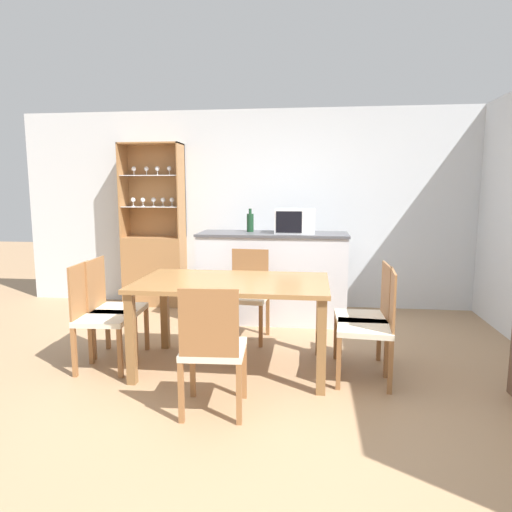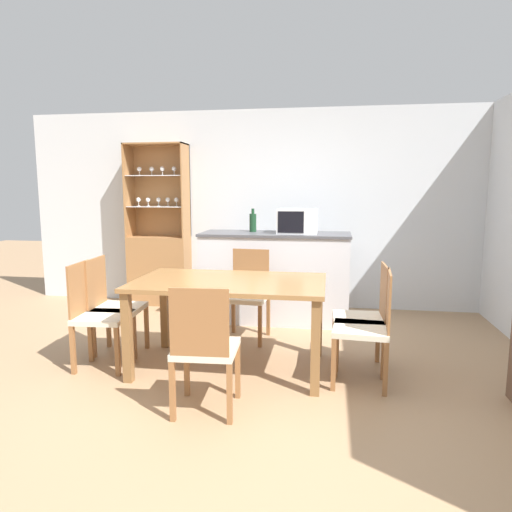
{
  "view_description": "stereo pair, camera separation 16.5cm",
  "coord_description": "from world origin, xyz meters",
  "views": [
    {
      "loc": [
        0.52,
        -3.35,
        1.54
      ],
      "look_at": [
        -0.04,
        1.13,
        0.87
      ],
      "focal_mm": 32.0,
      "sensor_mm": 36.0,
      "label": 1
    },
    {
      "loc": [
        0.68,
        -3.33,
        1.54
      ],
      "look_at": [
        -0.04,
        1.13,
        0.87
      ],
      "focal_mm": 32.0,
      "sensor_mm": 36.0,
      "label": 2
    }
  ],
  "objects": [
    {
      "name": "display_cabinet",
      "position": [
        -1.57,
        2.44,
        0.62
      ],
      "size": [
        0.8,
        0.34,
        2.12
      ],
      "color": "#A37042",
      "rests_on": "ground_plane"
    },
    {
      "name": "dining_chair_head_near",
      "position": [
        -0.14,
        -0.43,
        0.46
      ],
      "size": [
        0.45,
        0.45,
        0.92
      ],
      "rotation": [
        0.0,
        0.0,
        0.06
      ],
      "color": "beige",
      "rests_on": "ground_plane"
    },
    {
      "name": "dining_chair_side_right_far",
      "position": [
        0.99,
        0.52,
        0.46
      ],
      "size": [
        0.43,
        0.43,
        0.92
      ],
      "rotation": [
        0.0,
        0.0,
        1.59
      ],
      "color": "beige",
      "rests_on": "ground_plane"
    },
    {
      "name": "wall_back",
      "position": [
        0.0,
        2.63,
        1.27
      ],
      "size": [
        6.8,
        0.06,
        2.55
      ],
      "color": "silver",
      "rests_on": "ground_plane"
    },
    {
      "name": "kitchen_counter",
      "position": [
        0.06,
        1.89,
        0.52
      ],
      "size": [
        1.72,
        0.64,
        1.04
      ],
      "color": "silver",
      "rests_on": "ground_plane"
    },
    {
      "name": "ground_plane",
      "position": [
        0.0,
        0.0,
        0.0
      ],
      "size": [
        18.0,
        18.0,
        0.0
      ],
      "primitive_type": "plane",
      "color": "#A37F5B"
    },
    {
      "name": "dining_table",
      "position": [
        -0.15,
        0.38,
        0.68
      ],
      "size": [
        1.61,
        0.96,
        0.77
      ],
      "color": "olive",
      "rests_on": "ground_plane"
    },
    {
      "name": "dining_chair_side_left_far",
      "position": [
        -1.28,
        0.52,
        0.46
      ],
      "size": [
        0.45,
        0.45,
        0.92
      ],
      "rotation": [
        0.0,
        0.0,
        -1.51
      ],
      "color": "beige",
      "rests_on": "ground_plane"
    },
    {
      "name": "dining_chair_head_far",
      "position": [
        -0.14,
        1.19,
        0.46
      ],
      "size": [
        0.46,
        0.46,
        0.92
      ],
      "rotation": [
        0.0,
        0.0,
        3.06
      ],
      "color": "beige",
      "rests_on": "ground_plane"
    },
    {
      "name": "dining_chair_side_left_near",
      "position": [
        -1.28,
        0.23,
        0.46
      ],
      "size": [
        0.45,
        0.45,
        0.92
      ],
      "rotation": [
        0.0,
        0.0,
        -1.51
      ],
      "color": "beige",
      "rests_on": "ground_plane"
    },
    {
      "name": "wine_bottle",
      "position": [
        -0.22,
        1.98,
        1.15
      ],
      "size": [
        0.08,
        0.08,
        0.27
      ],
      "color": "#193D23",
      "rests_on": "kitchen_counter"
    },
    {
      "name": "dining_chair_side_right_near",
      "position": [
        0.99,
        0.23,
        0.46
      ],
      "size": [
        0.46,
        0.46,
        0.92
      ],
      "rotation": [
        0.0,
        0.0,
        1.5
      ],
      "color": "beige",
      "rests_on": "ground_plane"
    },
    {
      "name": "microwave",
      "position": [
        0.31,
        1.88,
        1.18
      ],
      "size": [
        0.45,
        0.35,
        0.28
      ],
      "color": "silver",
      "rests_on": "kitchen_counter"
    }
  ]
}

